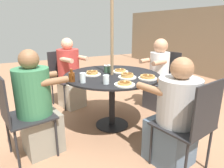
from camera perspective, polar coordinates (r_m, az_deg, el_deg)
ground_plane at (r=2.90m, az=0.00°, el=-11.56°), size 12.00×12.00×0.00m
patio_table at (r=2.66m, az=0.00°, el=0.51°), size 1.27×1.27×0.74m
umbrella_pole at (r=2.56m, az=0.00°, el=13.53°), size 0.04×0.04×2.47m
patio_chair_north at (r=2.22m, az=-25.05°, el=-7.23°), size 0.54×0.54×0.93m
diner_north at (r=2.27m, az=-20.55°, el=-6.59°), size 0.43×0.53×1.15m
patio_chair_east at (r=1.96m, az=21.85°, el=-10.00°), size 0.53×0.53×0.93m
diner_east at (r=2.07m, az=17.29°, el=-9.43°), size 0.60×0.47×1.10m
patio_chair_south at (r=3.55m, az=14.66°, el=2.40°), size 0.55×0.55×0.93m
diner_south at (r=3.40m, az=12.94°, el=2.14°), size 0.41×0.52×1.16m
patio_chair_west at (r=3.59m, az=-13.53°, el=2.65°), size 0.58×0.58×0.93m
diner_west at (r=3.45m, az=-11.92°, el=2.13°), size 0.55×0.48×1.17m
pancake_plate_a at (r=2.48m, az=4.36°, el=2.31°), size 0.23×0.23×0.07m
pancake_plate_b at (r=2.77m, az=2.33°, el=3.73°), size 0.23×0.23×0.05m
pancake_plate_c at (r=2.63m, az=-5.69°, el=3.05°), size 0.23×0.23×0.06m
pancake_plate_d at (r=2.47m, az=10.15°, el=1.90°), size 0.23×0.23×0.05m
pancake_plate_e at (r=2.18m, az=3.62°, el=0.03°), size 0.23×0.23×0.05m
syrup_bottle at (r=2.34m, az=-11.42°, el=2.04°), size 0.09×0.07×0.15m
coffee_cup at (r=2.76m, az=-1.30°, el=4.39°), size 0.09×0.09×0.10m
drinking_glass_a at (r=2.21m, az=-1.72°, el=1.29°), size 0.07×0.07×0.10m
drinking_glass_b at (r=2.28m, az=-8.36°, el=1.77°), size 0.07×0.07×0.11m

